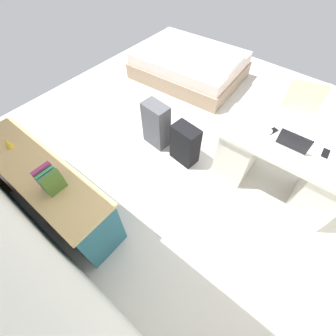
% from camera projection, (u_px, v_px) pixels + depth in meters
% --- Properties ---
extents(ground_plane, '(5.63, 5.63, 0.00)m').
position_uv_depth(ground_plane, '(196.00, 140.00, 3.51)').
color(ground_plane, beige).
extents(desk, '(1.46, 0.72, 0.75)m').
position_uv_depth(desk, '(279.00, 166.00, 2.71)').
color(desk, silver).
rests_on(desk, ground_plane).
extents(office_chair, '(0.57, 0.57, 0.94)m').
position_uv_depth(office_chair, '(293.00, 121.00, 3.14)').
color(office_chair, black).
rests_on(office_chair, ground_plane).
extents(credenza, '(1.80, 0.48, 0.77)m').
position_uv_depth(credenza, '(51.00, 189.00, 2.53)').
color(credenza, '#235B6B').
rests_on(credenza, ground_plane).
extents(bed, '(2.00, 1.54, 0.58)m').
position_uv_depth(bed, '(190.00, 65.00, 4.33)').
color(bed, gray).
rests_on(bed, ground_plane).
extents(suitcase_black, '(0.38, 0.26, 0.57)m').
position_uv_depth(suitcase_black, '(185.00, 144.00, 3.07)').
color(suitcase_black, black).
rests_on(suitcase_black, ground_plane).
extents(suitcase_spare_grey, '(0.38, 0.25, 0.67)m').
position_uv_depth(suitcase_spare_grey, '(156.00, 125.00, 3.22)').
color(suitcase_spare_grey, '#4C4C51').
rests_on(suitcase_spare_grey, ground_plane).
extents(laptop, '(0.32, 0.23, 0.21)m').
position_uv_depth(laptop, '(293.00, 142.00, 2.39)').
color(laptop, '#B7B7BC').
rests_on(laptop, desk).
extents(computer_mouse, '(0.06, 0.10, 0.03)m').
position_uv_depth(computer_mouse, '(269.00, 132.00, 2.53)').
color(computer_mouse, white).
rests_on(computer_mouse, desk).
extents(cell_phone_near_laptop, '(0.07, 0.14, 0.01)m').
position_uv_depth(cell_phone_near_laptop, '(326.00, 153.00, 2.35)').
color(cell_phone_near_laptop, black).
rests_on(cell_phone_near_laptop, desk).
extents(cell_phone_by_mouse, '(0.11, 0.15, 0.01)m').
position_uv_depth(cell_phone_by_mouse, '(272.00, 131.00, 2.55)').
color(cell_phone_by_mouse, black).
rests_on(cell_phone_by_mouse, desk).
extents(book_row, '(0.16, 0.17, 0.23)m').
position_uv_depth(book_row, '(50.00, 180.00, 2.01)').
color(book_row, '#476A27').
rests_on(book_row, credenza).
extents(figurine_small, '(0.08, 0.08, 0.11)m').
position_uv_depth(figurine_small, '(8.00, 143.00, 2.34)').
color(figurine_small, gold).
rests_on(figurine_small, credenza).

